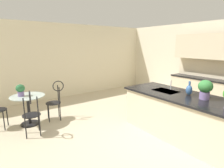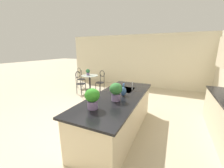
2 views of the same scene
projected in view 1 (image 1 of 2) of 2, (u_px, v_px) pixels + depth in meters
ground_plane at (146, 143)px, 3.66m from camera, size 40.00×40.00×0.00m
wall_left_window at (64, 61)px, 6.75m from camera, size 0.12×7.80×2.70m
kitchen_island at (186, 117)px, 3.81m from camera, size 2.80×1.06×0.92m
back_counter_run at (209, 92)px, 5.71m from camera, size 2.44×0.64×1.52m
upper_cabinet_run at (214, 46)px, 5.39m from camera, size 2.40×0.36×0.76m
bistro_table at (29, 107)px, 4.46m from camera, size 0.80×0.80×0.74m
chair_by_island at (55, 99)px, 4.74m from camera, size 0.45×0.51×1.04m
chair_toward_desk at (31, 111)px, 3.86m from camera, size 0.51×0.43×1.04m
sink_faucet at (171, 85)px, 4.23m from camera, size 0.02×0.02×0.22m
potted_plant_on_table at (20, 89)px, 4.33m from camera, size 0.21×0.21×0.29m
potted_plant_counter_near at (205, 88)px, 3.47m from camera, size 0.27×0.27×0.38m
vase_on_counter at (189, 90)px, 3.80m from camera, size 0.13×0.13×0.29m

